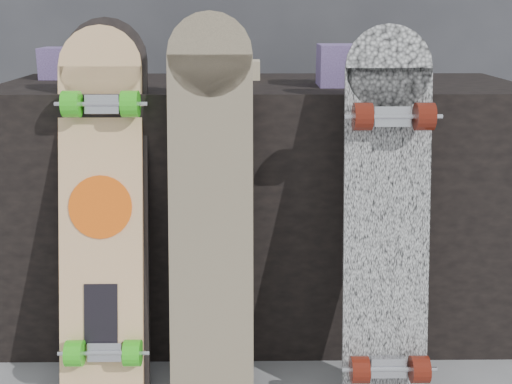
{
  "coord_description": "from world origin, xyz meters",
  "views": [
    {
      "loc": [
        -0.04,
        -1.52,
        1.02
      ],
      "look_at": [
        -0.02,
        0.2,
        0.53
      ],
      "focal_mm": 45.0,
      "sensor_mm": 36.0,
      "label": 1
    }
  ],
  "objects_px": {
    "vendor_table": "(260,205)",
    "longboard_geisha": "(101,202)",
    "longboard_celtic": "(211,199)",
    "skateboard_dark": "(106,202)",
    "longboard_cascadia": "(388,216)"
  },
  "relations": [
    {
      "from": "vendor_table",
      "to": "longboard_geisha",
      "type": "distance_m",
      "value": 0.57
    },
    {
      "from": "longboard_geisha",
      "to": "longboard_celtic",
      "type": "height_order",
      "value": "longboard_celtic"
    },
    {
      "from": "skateboard_dark",
      "to": "vendor_table",
      "type": "bearing_deg",
      "value": 39.33
    },
    {
      "from": "longboard_celtic",
      "to": "vendor_table",
      "type": "bearing_deg",
      "value": 71.32
    },
    {
      "from": "longboard_cascadia",
      "to": "longboard_geisha",
      "type": "bearing_deg",
      "value": 172.66
    },
    {
      "from": "longboard_geisha",
      "to": "longboard_cascadia",
      "type": "relative_size",
      "value": 1.0
    },
    {
      "from": "longboard_celtic",
      "to": "skateboard_dark",
      "type": "distance_m",
      "value": 0.29
    },
    {
      "from": "vendor_table",
      "to": "longboard_cascadia",
      "type": "xyz_separation_m",
      "value": [
        0.32,
        -0.45,
        0.11
      ]
    },
    {
      "from": "longboard_celtic",
      "to": "skateboard_dark",
      "type": "height_order",
      "value": "longboard_celtic"
    },
    {
      "from": "longboard_geisha",
      "to": "longboard_celtic",
      "type": "distance_m",
      "value": 0.31
    },
    {
      "from": "longboard_geisha",
      "to": "longboard_celtic",
      "type": "xyz_separation_m",
      "value": [
        0.3,
        -0.05,
        0.02
      ]
    },
    {
      "from": "longboard_cascadia",
      "to": "longboard_celtic",
      "type": "bearing_deg",
      "value": 174.08
    },
    {
      "from": "longboard_celtic",
      "to": "longboard_geisha",
      "type": "bearing_deg",
      "value": 170.53
    },
    {
      "from": "longboard_geisha",
      "to": "longboard_celtic",
      "type": "relative_size",
      "value": 0.96
    },
    {
      "from": "longboard_geisha",
      "to": "skateboard_dark",
      "type": "height_order",
      "value": "skateboard_dark"
    }
  ]
}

